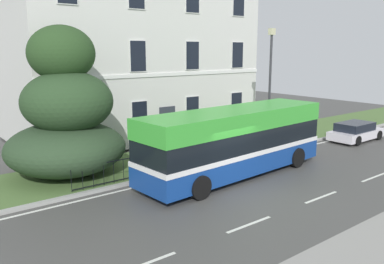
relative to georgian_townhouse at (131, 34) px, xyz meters
name	(u,v)px	position (x,y,z in m)	size (l,w,h in m)	color
ground_plane	(237,190)	(-2.24, -12.35, -6.65)	(60.00, 56.00, 0.18)	#474643
georgian_townhouse	(131,34)	(0.00, 0.00, 0.00)	(15.49, 8.24, 12.96)	silver
iron_verge_railing	(220,150)	(0.00, -8.76, -6.01)	(15.63, 0.04, 0.97)	black
evergreen_tree	(66,118)	(-6.96, -6.31, -3.97)	(5.26, 5.26, 6.57)	#423328
single_decker_bus	(235,141)	(-0.95, -10.84, -5.03)	(9.94, 3.10, 3.04)	navy
parked_hatchback_00	(356,132)	(9.99, -10.43, -6.06)	(4.02, 1.86, 1.17)	silver
street_lamp_post	(270,79)	(4.45, -8.06, -2.68)	(0.36, 0.24, 6.69)	#333338
litter_bin	(207,146)	(-0.16, -7.94, -5.97)	(0.53, 0.53, 1.09)	#4C4742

